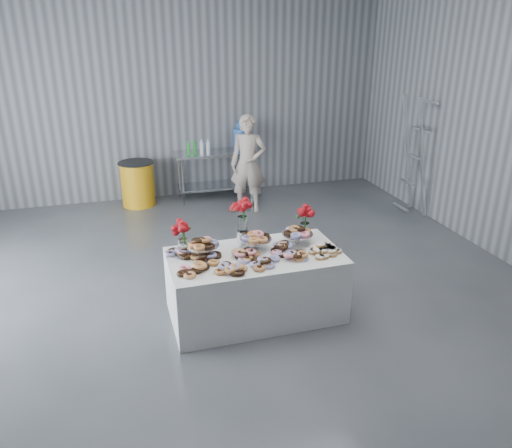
{
  "coord_description": "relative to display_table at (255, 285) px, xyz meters",
  "views": [
    {
      "loc": [
        -1.12,
        -4.8,
        3.12
      ],
      "look_at": [
        0.36,
        0.29,
        0.97
      ],
      "focal_mm": 35.0,
      "sensor_mm": 36.0,
      "label": 1
    }
  ],
  "objects": [
    {
      "name": "donut_mounds",
      "position": [
        -0.0,
        -0.05,
        0.42
      ],
      "size": [
        1.81,
        0.82,
        0.09
      ],
      "primitive_type": null,
      "rotation": [
        0.0,
        0.0,
        0.01
      ],
      "color": "#E49853",
      "rests_on": "display_table"
    },
    {
      "name": "water_jug",
      "position": [
        0.92,
        4.15,
        0.77
      ],
      "size": [
        0.28,
        0.28,
        0.55
      ],
      "color": "#3972C4",
      "rests_on": "prep_table"
    },
    {
      "name": "trash_barrel",
      "position": [
        -1.02,
        4.15,
        0.03
      ],
      "size": [
        0.63,
        0.63,
        0.81
      ],
      "rotation": [
        0.0,
        0.0,
        0.06
      ],
      "color": "orange",
      "rests_on": "ground"
    },
    {
      "name": "bouquet_center",
      "position": [
        -0.05,
        0.35,
        0.75
      ],
      "size": [
        0.26,
        0.26,
        0.57
      ],
      "color": "silver",
      "rests_on": "display_table"
    },
    {
      "name": "bouquet_left",
      "position": [
        -0.75,
        0.24,
        0.67
      ],
      "size": [
        0.26,
        0.26,
        0.42
      ],
      "color": "white",
      "rests_on": "display_table"
    },
    {
      "name": "room_walls",
      "position": [
        -0.53,
        0.12,
        2.26
      ],
      "size": [
        8.04,
        9.04,
        4.02
      ],
      "color": "gray",
      "rests_on": "ground"
    },
    {
      "name": "bouquet_right",
      "position": [
        0.7,
        0.31,
        0.67
      ],
      "size": [
        0.26,
        0.26,
        0.42
      ],
      "color": "white",
      "rests_on": "display_table"
    },
    {
      "name": "person",
      "position": [
        0.84,
        3.34,
        0.47
      ],
      "size": [
        0.72,
        0.6,
        1.69
      ],
      "primitive_type": "imported",
      "rotation": [
        0.0,
        0.0,
        -0.36
      ],
      "color": "#CC8C93",
      "rests_on": "ground"
    },
    {
      "name": "ground",
      "position": [
        -0.25,
        0.05,
        -0.38
      ],
      "size": [
        9.0,
        9.0,
        0.0
      ],
      "primitive_type": "plane",
      "color": "#3B3E43",
      "rests_on": "ground"
    },
    {
      "name": "cake_stand_mid",
      "position": [
        0.05,
        0.15,
        0.52
      ],
      "size": [
        0.36,
        0.36,
        0.17
      ],
      "color": "silver",
      "rests_on": "display_table"
    },
    {
      "name": "danish_pile",
      "position": [
        0.75,
        -0.14,
        0.43
      ],
      "size": [
        0.48,
        0.48,
        0.11
      ],
      "primitive_type": null,
      "color": "silver",
      "rests_on": "display_table"
    },
    {
      "name": "stepladder",
      "position": [
        3.5,
        2.4,
        0.65
      ],
      "size": [
        0.59,
        0.51,
        2.05
      ],
      "primitive_type": null,
      "rotation": [
        0.0,
        -0.18,
        0.0
      ],
      "color": "silver",
      "rests_on": "ground"
    },
    {
      "name": "display_table",
      "position": [
        0.0,
        0.0,
        0.0
      ],
      "size": [
        1.91,
        1.02,
        0.75
      ],
      "primitive_type": "cube",
      "rotation": [
        0.0,
        0.0,
        0.01
      ],
      "color": "white",
      "rests_on": "ground"
    },
    {
      "name": "drink_bottles",
      "position": [
        0.1,
        4.05,
        0.66
      ],
      "size": [
        0.54,
        0.08,
        0.27
      ],
      "primitive_type": null,
      "color": "#268C33",
      "rests_on": "prep_table"
    },
    {
      "name": "cake_stand_left",
      "position": [
        -0.55,
        0.14,
        0.52
      ],
      "size": [
        0.36,
        0.36,
        0.17
      ],
      "color": "silver",
      "rests_on": "display_table"
    },
    {
      "name": "prep_table",
      "position": [
        0.42,
        4.15,
        0.24
      ],
      "size": [
        1.5,
        0.6,
        0.9
      ],
      "color": "silver",
      "rests_on": "ground"
    },
    {
      "name": "cake_stand_right",
      "position": [
        0.55,
        0.16,
        0.52
      ],
      "size": [
        0.36,
        0.36,
        0.17
      ],
      "color": "silver",
      "rests_on": "display_table"
    }
  ]
}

